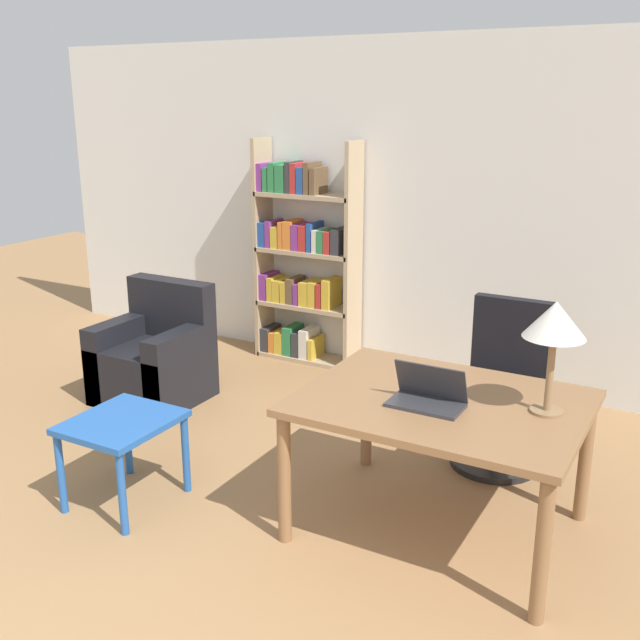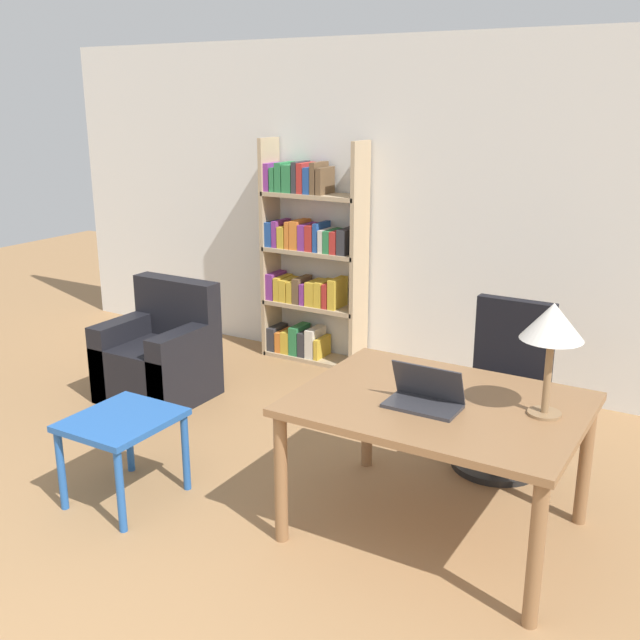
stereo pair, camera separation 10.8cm
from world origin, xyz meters
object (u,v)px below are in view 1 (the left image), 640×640
armchair (155,361)px  laptop (428,396)px  desk (441,415)px  table_lamp (555,323)px  side_table_blue (122,433)px  bookshelf (301,263)px  office_chair (502,392)px

armchair → laptop: bearing=-17.4°
desk → table_lamp: size_ratio=2.53×
side_table_blue → table_lamp: bearing=17.7°
laptop → bookshelf: size_ratio=0.19×
laptop → armchair: bearing=162.6°
bookshelf → side_table_blue: bearing=-81.9°
table_lamp → armchair: size_ratio=0.63×
desk → bookshelf: 2.86m
laptop → side_table_blue: (-1.62, -0.49, -0.37)m
office_chair → laptop: bearing=-95.2°
laptop → table_lamp: table_lamp is taller
office_chair → table_lamp: bearing=-62.4°
desk → bookshelf: bearing=135.2°
laptop → armchair: (-2.50, 0.78, -0.50)m
table_lamp → side_table_blue: 2.40m
office_chair → armchair: office_chair is taller
desk → bookshelf: (-2.03, 2.01, 0.20)m
desk → laptop: laptop is taller
table_lamp → side_table_blue: table_lamp is taller
desk → side_table_blue: size_ratio=2.41×
laptop → side_table_blue: size_ratio=0.62×
table_lamp → office_chair: size_ratio=0.54×
office_chair → side_table_blue: 2.31m
table_lamp → office_chair: bearing=117.6°
side_table_blue → bookshelf: bookshelf is taller
side_table_blue → office_chair: bearing=42.1°
office_chair → desk: bearing=-93.4°
laptop → bookshelf: 2.91m
side_table_blue → armchair: (-0.88, 1.27, -0.13)m
armchair → desk: bearing=-14.9°
office_chair → bookshelf: bearing=153.0°
laptop → office_chair: 1.12m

